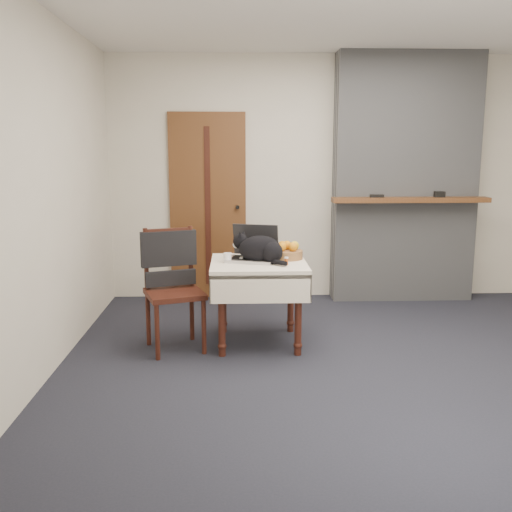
% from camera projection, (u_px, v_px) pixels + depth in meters
% --- Properties ---
extents(ground, '(4.50, 4.50, 0.00)m').
position_uv_depth(ground, '(352.00, 359.00, 4.45)').
color(ground, black).
rests_on(ground, ground).
extents(room_shell, '(4.52, 4.01, 2.61)m').
position_uv_depth(room_shell, '(347.00, 130.00, 4.58)').
color(room_shell, beige).
rests_on(room_shell, ground).
extents(door, '(0.82, 0.10, 2.00)m').
position_uv_depth(door, '(208.00, 207.00, 6.16)').
color(door, brown).
rests_on(door, ground).
extents(chimney, '(1.62, 0.48, 2.60)m').
position_uv_depth(chimney, '(405.00, 179.00, 6.06)').
color(chimney, gray).
rests_on(chimney, ground).
extents(side_table, '(0.78, 0.78, 0.70)m').
position_uv_depth(side_table, '(258.00, 275.00, 4.71)').
color(side_table, '#39170F').
rests_on(side_table, ground).
extents(laptop, '(0.47, 0.43, 0.29)m').
position_uv_depth(laptop, '(253.00, 251.00, 4.76)').
color(laptop, '#B7B7BC').
rests_on(laptop, side_table).
extents(cat, '(0.46, 0.38, 0.25)m').
position_uv_depth(cat, '(261.00, 249.00, 4.64)').
color(cat, black).
rests_on(cat, side_table).
extents(cream_jar, '(0.07, 0.07, 0.08)m').
position_uv_depth(cream_jar, '(228.00, 258.00, 4.65)').
color(cream_jar, white).
rests_on(cream_jar, side_table).
extents(pill_bottle, '(0.03, 0.03, 0.07)m').
position_uv_depth(pill_bottle, '(286.00, 261.00, 4.54)').
color(pill_bottle, '#AD4715').
rests_on(pill_bottle, side_table).
extents(fruit_basket, '(0.26, 0.26, 0.15)m').
position_uv_depth(fruit_basket, '(288.00, 252.00, 4.80)').
color(fruit_basket, brown).
rests_on(fruit_basket, side_table).
extents(desk_clutter, '(0.12, 0.08, 0.01)m').
position_uv_depth(desk_clutter, '(280.00, 261.00, 4.69)').
color(desk_clutter, black).
rests_on(desk_clutter, side_table).
extents(chair, '(0.56, 0.55, 0.98)m').
position_uv_depth(chair, '(171.00, 272.00, 4.64)').
color(chair, '#39170F').
rests_on(chair, ground).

